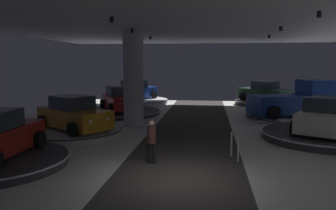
% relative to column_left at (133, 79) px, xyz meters
% --- Properties ---
extents(ground, '(24.00, 44.00, 0.06)m').
position_rel_column_left_xyz_m(ground, '(3.44, -8.68, -2.77)').
color(ground, silver).
extents(column_left, '(1.16, 1.16, 5.50)m').
position_rel_column_left_xyz_m(column_left, '(0.00, 0.00, 0.00)').
color(column_left, silver).
rests_on(column_left, ground).
extents(display_platform_mid_right, '(5.86, 5.86, 0.36)m').
position_rel_column_left_xyz_m(display_platform_mid_right, '(9.87, -2.40, -2.55)').
color(display_platform_mid_right, '#333338').
rests_on(display_platform_mid_right, ground).
extents(display_car_mid_right, '(3.69, 4.54, 1.71)m').
position_rel_column_left_xyz_m(display_car_mid_right, '(9.85, -2.43, -1.62)').
color(display_car_mid_right, silver).
rests_on(display_car_mid_right, display_platform_mid_right).
extents(display_platform_deep_left, '(5.90, 5.90, 0.38)m').
position_rel_column_left_xyz_m(display_platform_deep_left, '(-2.24, 10.45, -2.54)').
color(display_platform_deep_left, silver).
rests_on(display_platform_deep_left, ground).
extents(display_car_deep_left, '(3.67, 4.54, 1.71)m').
position_rel_column_left_xyz_m(display_car_deep_left, '(-2.26, 10.42, -1.61)').
color(display_car_deep_left, navy).
rests_on(display_car_deep_left, display_platform_deep_left).
extents(display_platform_far_right, '(5.68, 5.68, 0.24)m').
position_rel_column_left_xyz_m(display_platform_far_right, '(9.66, 3.55, -2.62)').
color(display_platform_far_right, '#B7B7BC').
rests_on(display_platform_far_right, ground).
extents(pickup_truck_far_right, '(5.69, 3.97, 2.30)m').
position_rel_column_left_xyz_m(pickup_truck_far_right, '(9.97, 3.65, -1.58)').
color(pickup_truck_far_right, navy).
rests_on(pickup_truck_far_right, display_platform_far_right).
extents(display_platform_far_left, '(5.81, 5.81, 0.28)m').
position_rel_column_left_xyz_m(display_platform_far_left, '(-1.98, 4.16, -2.59)').
color(display_platform_far_left, '#333338').
rests_on(display_platform_far_left, ground).
extents(display_car_far_left, '(3.65, 4.55, 1.71)m').
position_rel_column_left_xyz_m(display_car_far_left, '(-1.99, 4.19, -1.71)').
color(display_car_far_left, red).
rests_on(display_car_far_left, display_platform_far_left).
extents(display_platform_mid_left, '(4.70, 4.70, 0.30)m').
position_rel_column_left_xyz_m(display_platform_mid_left, '(-2.39, -2.96, -2.58)').
color(display_platform_mid_left, '#B7B7BC').
rests_on(display_platform_mid_left, ground).
extents(display_car_mid_left, '(4.48, 3.87, 1.71)m').
position_rel_column_left_xyz_m(display_car_mid_left, '(-2.42, -2.94, -1.68)').
color(display_car_mid_left, '#B77519').
rests_on(display_car_mid_left, display_platform_mid_left).
extents(display_platform_deep_right, '(4.89, 4.89, 0.35)m').
position_rel_column_left_xyz_m(display_platform_deep_right, '(9.05, 10.76, -2.55)').
color(display_platform_deep_right, '#333338').
rests_on(display_platform_deep_right, ground).
extents(display_car_deep_right, '(4.32, 4.15, 1.71)m').
position_rel_column_left_xyz_m(display_car_deep_right, '(9.07, 10.74, -1.63)').
color(display_car_deep_right, '#2D5638').
rests_on(display_car_deep_right, display_platform_deep_right).
extents(visitor_walking_near, '(0.32, 0.32, 1.59)m').
position_rel_column_left_xyz_m(visitor_walking_near, '(2.31, -7.13, -1.84)').
color(visitor_walking_near, black).
rests_on(visitor_walking_near, ground).
extents(stanchion_a, '(0.28, 0.28, 1.01)m').
position_rel_column_left_xyz_m(stanchion_a, '(5.46, -6.65, -2.38)').
color(stanchion_a, '#333338').
rests_on(stanchion_a, ground).
extents(stanchion_c, '(0.28, 0.28, 1.01)m').
position_rel_column_left_xyz_m(stanchion_c, '(5.25, -6.00, -2.38)').
color(stanchion_c, '#333338').
rests_on(stanchion_c, ground).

